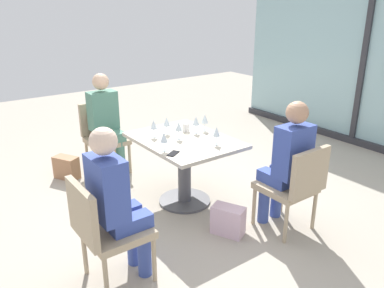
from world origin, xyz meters
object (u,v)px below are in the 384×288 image
Objects in this scene: person_front_right at (116,198)px; handbag_1 at (66,168)px; wine_glass_3 at (216,132)px; wine_glass_5 at (196,121)px; person_far_right at (287,159)px; chair_far_right at (295,184)px; coffee_cup at (186,127)px; person_side_end at (106,120)px; handbag_0 at (228,220)px; dining_table_main at (184,157)px; wine_glass_6 at (164,138)px; wine_glass_4 at (205,119)px; chair_side_end at (103,133)px; wine_glass_2 at (179,127)px; cell_phone_on_table at (173,153)px; chair_front_right at (104,227)px; wine_glass_0 at (154,125)px; wine_glass_1 at (167,122)px.

handbag_1 is at bearing 171.88° from person_front_right.
wine_glass_3 and wine_glass_5 have the same top height.
person_far_right reaches higher than wine_glass_3.
wine_glass_3 is 1.00× the size of wine_glass_5.
chair_far_right is 1.33m from coffee_cup.
person_side_end is 2.07m from handbag_0.
dining_table_main is 1.27m from person_side_end.
chair_far_right is at bearing 0.00° from person_far_right.
wine_glass_3 is (-0.63, -0.33, 0.16)m from person_far_right.
wine_glass_5 and wine_glass_6 have the same top height.
wine_glass_4 is 1.17m from handbag_0.
chair_side_end is 2.13m from handbag_0.
wine_glass_2 is (1.30, 0.28, 0.37)m from chair_side_end.
person_side_end is at bearing -165.14° from dining_table_main.
person_side_end is at bearing 162.94° from handbag_0.
chair_far_right is 4.70× the size of wine_glass_3.
cell_phone_on_table reaches higher than handbag_1.
coffee_cup is at bearing 103.77° from cell_phone_on_table.
handbag_1 is (-1.69, -0.98, -0.72)m from wine_glass_3.
chair_far_right is 1.28m from wine_glass_6.
person_front_right is (0.71, -1.12, 0.17)m from dining_table_main.
chair_far_right is at bearing 15.09° from cell_phone_on_table.
dining_table_main is at bearing -153.19° from person_far_right.
chair_front_right is 1.43m from wine_glass_0.
dining_table_main is at bearing -75.77° from wine_glass_4.
person_side_end reaches higher than handbag_1.
person_front_right is 4.20× the size of handbag_1.
dining_table_main is at bearing 2.95° from handbag_1.
wine_glass_6 is at bearing -11.21° from handbag_1.
person_front_right reaches higher than wine_glass_0.
wine_glass_1 reaches higher than cell_phone_on_table.
handbag_1 is at bearing 165.94° from cell_phone_on_table.
person_front_right reaches higher than chair_side_end.
cell_phone_on_table is at bearing 118.16° from person_front_right.
wine_glass_6 is (0.17, -0.35, 0.33)m from dining_table_main.
wine_glass_6 is (0.20, -0.31, 0.00)m from wine_glass_2.
person_front_right is at bearing -43.59° from wine_glass_0.
wine_glass_5 reaches higher than chair_side_end.
coffee_cup is at bearing 123.12° from chair_front_right.
person_front_right is 0.90m from cell_phone_on_table.
chair_side_end is 1.77m from wine_glass_3.
person_front_right is 6.81× the size of wine_glass_2.
person_front_right is at bearing -73.48° from wine_glass_3.
wine_glass_6 is at bearing -54.37° from coffee_cup.
wine_glass_6 reaches higher than coffee_cup.
handbag_1 is at bearing -105.44° from person_side_end.
wine_glass_3 is (1.55, 0.48, 0.16)m from person_side_end.
wine_glass_0 is 0.54m from cell_phone_on_table.
handbag_0 is at bearing -11.55° from coffee_cup.
handbag_0 is at bearing 8.33° from person_side_end.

